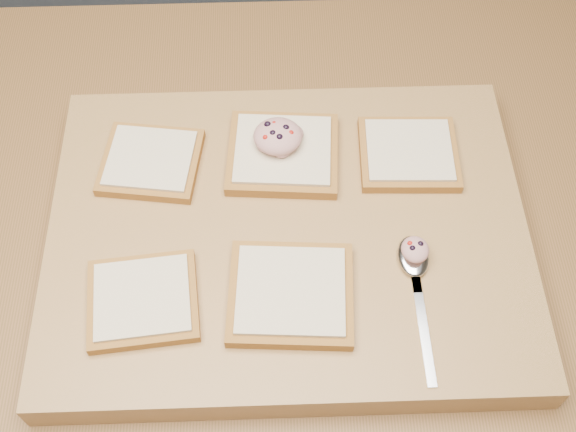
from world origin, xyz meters
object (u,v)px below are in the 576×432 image
(cutting_board, at_px, (288,235))
(tuna_salad_dollop, at_px, (278,136))
(spoon, at_px, (415,267))
(bread_far_center, at_px, (283,153))

(cutting_board, xyz_separation_m, tuna_salad_dollop, (-0.01, 0.10, 0.05))
(tuna_salad_dollop, height_order, spoon, tuna_salad_dollop)
(bread_far_center, bearing_deg, tuna_salad_dollop, 126.72)
(cutting_board, distance_m, spoon, 0.15)
(tuna_salad_dollop, bearing_deg, spoon, -48.75)
(cutting_board, relative_size, bread_far_center, 3.91)
(cutting_board, relative_size, tuna_salad_dollop, 9.39)
(bread_far_center, distance_m, spoon, 0.21)
(tuna_salad_dollop, xyz_separation_m, spoon, (0.14, -0.16, -0.03))
(bread_far_center, bearing_deg, cutting_board, -88.26)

